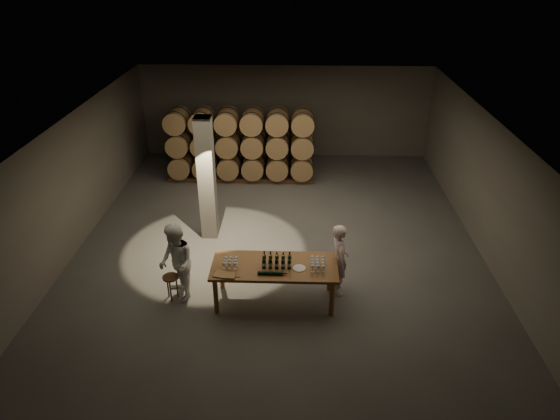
{
  "coord_description": "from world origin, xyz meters",
  "views": [
    {
      "loc": [
        0.41,
        -11.04,
        6.7
      ],
      "look_at": [
        0.04,
        -0.43,
        1.1
      ],
      "focal_mm": 32.0,
      "sensor_mm": 36.0,
      "label": 1
    }
  ],
  "objects_px": {
    "bottle_cluster": "(277,262)",
    "plate": "(299,268)",
    "notebook_near": "(229,276)",
    "person_man": "(339,259)",
    "stool": "(171,280)",
    "tasting_table": "(274,269)",
    "person_woman": "(176,263)"
  },
  "relations": [
    {
      "from": "tasting_table",
      "to": "plate",
      "type": "bearing_deg",
      "value": -10.86
    },
    {
      "from": "tasting_table",
      "to": "plate",
      "type": "height_order",
      "value": "plate"
    },
    {
      "from": "notebook_near",
      "to": "person_woman",
      "type": "relative_size",
      "value": 0.15
    },
    {
      "from": "notebook_near",
      "to": "person_woman",
      "type": "bearing_deg",
      "value": 161.12
    },
    {
      "from": "tasting_table",
      "to": "stool",
      "type": "distance_m",
      "value": 2.22
    },
    {
      "from": "tasting_table",
      "to": "plate",
      "type": "relative_size",
      "value": 9.85
    },
    {
      "from": "notebook_near",
      "to": "person_man",
      "type": "distance_m",
      "value": 2.4
    },
    {
      "from": "bottle_cluster",
      "to": "person_man",
      "type": "height_order",
      "value": "person_man"
    },
    {
      "from": "notebook_near",
      "to": "stool",
      "type": "relative_size",
      "value": 0.45
    },
    {
      "from": "bottle_cluster",
      "to": "person_woman",
      "type": "bearing_deg",
      "value": 177.82
    },
    {
      "from": "bottle_cluster",
      "to": "tasting_table",
      "type": "bearing_deg",
      "value": 148.01
    },
    {
      "from": "tasting_table",
      "to": "bottle_cluster",
      "type": "relative_size",
      "value": 4.34
    },
    {
      "from": "notebook_near",
      "to": "stool",
      "type": "distance_m",
      "value": 1.44
    },
    {
      "from": "tasting_table",
      "to": "plate",
      "type": "xyz_separation_m",
      "value": [
        0.51,
        -0.1,
        0.11
      ]
    },
    {
      "from": "bottle_cluster",
      "to": "stool",
      "type": "relative_size",
      "value": 1.06
    },
    {
      "from": "bottle_cluster",
      "to": "plate",
      "type": "bearing_deg",
      "value": -8.31
    },
    {
      "from": "person_man",
      "to": "person_woman",
      "type": "xyz_separation_m",
      "value": [
        -3.41,
        -0.34,
        0.05
      ]
    },
    {
      "from": "stool",
      "to": "person_man",
      "type": "bearing_deg",
      "value": 6.2
    },
    {
      "from": "plate",
      "to": "notebook_near",
      "type": "relative_size",
      "value": 1.03
    },
    {
      "from": "plate",
      "to": "notebook_near",
      "type": "height_order",
      "value": "notebook_near"
    },
    {
      "from": "plate",
      "to": "person_man",
      "type": "xyz_separation_m",
      "value": [
        0.85,
        0.49,
        -0.08
      ]
    },
    {
      "from": "tasting_table",
      "to": "person_man",
      "type": "relative_size",
      "value": 1.58
    },
    {
      "from": "person_woman",
      "to": "notebook_near",
      "type": "bearing_deg",
      "value": 39.11
    },
    {
      "from": "tasting_table",
      "to": "person_man",
      "type": "distance_m",
      "value": 1.42
    },
    {
      "from": "tasting_table",
      "to": "person_woman",
      "type": "relative_size",
      "value": 1.48
    },
    {
      "from": "person_man",
      "to": "person_woman",
      "type": "height_order",
      "value": "person_woman"
    },
    {
      "from": "bottle_cluster",
      "to": "stool",
      "type": "bearing_deg",
      "value": 179.16
    },
    {
      "from": "notebook_near",
      "to": "person_woman",
      "type": "height_order",
      "value": "person_woman"
    },
    {
      "from": "tasting_table",
      "to": "person_woman",
      "type": "xyz_separation_m",
      "value": [
        -2.05,
        0.05,
        0.08
      ]
    },
    {
      "from": "bottle_cluster",
      "to": "notebook_near",
      "type": "relative_size",
      "value": 2.35
    },
    {
      "from": "bottle_cluster",
      "to": "person_woman",
      "type": "distance_m",
      "value": 2.11
    },
    {
      "from": "notebook_near",
      "to": "person_man",
      "type": "xyz_separation_m",
      "value": [
        2.26,
        0.81,
        -0.09
      ]
    }
  ]
}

